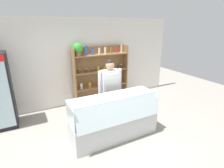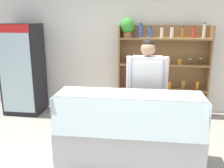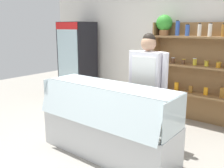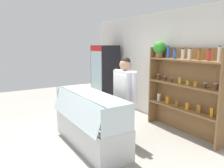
{
  "view_description": "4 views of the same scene",
  "coord_description": "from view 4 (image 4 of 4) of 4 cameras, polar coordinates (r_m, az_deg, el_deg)",
  "views": [
    {
      "loc": [
        -1.6,
        -3.02,
        2.48
      ],
      "look_at": [
        0.25,
        0.5,
        1.13
      ],
      "focal_mm": 28.0,
      "sensor_mm": 36.0,
      "label": 1
    },
    {
      "loc": [
        0.24,
        -3.11,
        1.99
      ],
      "look_at": [
        -0.21,
        0.41,
        1.04
      ],
      "focal_mm": 40.0,
      "sensor_mm": 36.0,
      "label": 2
    },
    {
      "loc": [
        2.14,
        -2.47,
        1.77
      ],
      "look_at": [
        -0.2,
        0.5,
        0.9
      ],
      "focal_mm": 40.0,
      "sensor_mm": 36.0,
      "label": 3
    },
    {
      "loc": [
        3.66,
        -1.7,
        1.91
      ],
      "look_at": [
        -0.11,
        0.67,
        1.1
      ],
      "focal_mm": 35.0,
      "sensor_mm": 36.0,
      "label": 4
    }
  ],
  "objects": [
    {
      "name": "deli_display_case",
      "position": [
        4.31,
        -5.85,
        -11.5
      ],
      "size": [
        1.98,
        0.71,
        1.01
      ],
      "color": "silver",
      "rests_on": "ground"
    },
    {
      "name": "ground_plane",
      "position": [
        4.47,
        -6.79,
        -15.12
      ],
      "size": [
        12.0,
        12.0,
        0.0
      ],
      "primitive_type": "plane",
      "color": "gray"
    },
    {
      "name": "shop_clerk",
      "position": [
        4.23,
        3.32,
        -2.14
      ],
      "size": [
        0.65,
        0.25,
        1.68
      ],
      "color": "#4C4233",
      "rests_on": "ground"
    },
    {
      "name": "back_wall",
      "position": [
        5.44,
        15.23,
        4.0
      ],
      "size": [
        6.8,
        0.1,
        2.7
      ],
      "primitive_type": "cube",
      "color": "white",
      "rests_on": "ground"
    },
    {
      "name": "drinks_fridge",
      "position": [
        6.95,
        -1.83,
        2.26
      ],
      "size": [
        0.76,
        0.65,
        1.88
      ],
      "color": "black",
      "rests_on": "ground"
    },
    {
      "name": "shelving_unit",
      "position": [
        4.93,
        17.44,
        0.83
      ],
      "size": [
        1.82,
        0.31,
        2.0
      ],
      "color": "olive",
      "rests_on": "ground"
    }
  ]
}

